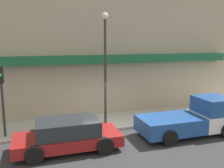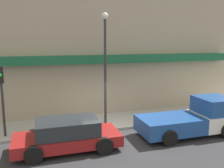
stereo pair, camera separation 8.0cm
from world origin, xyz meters
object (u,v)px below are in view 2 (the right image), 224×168
at_px(pickup_truck, 194,119).
at_px(parked_car, 67,135).
at_px(fire_hydrant, 65,123).
at_px(street_lamp, 105,57).
at_px(traffic_light, 1,89).

distance_m(pickup_truck, parked_car, 6.49).
relative_size(fire_hydrant, street_lamp, 0.12).
bearing_deg(pickup_truck, street_lamp, 146.83).
relative_size(street_lamp, traffic_light, 1.76).
bearing_deg(fire_hydrant, traffic_light, -176.37).
height_order(fire_hydrant, traffic_light, traffic_light).
xyz_separation_m(pickup_truck, parked_car, (-6.49, 0.00, -0.13)).
bearing_deg(street_lamp, traffic_light, -174.37).
relative_size(pickup_truck, traffic_light, 1.50).
bearing_deg(street_lamp, pickup_truck, -32.73).
height_order(pickup_truck, traffic_light, traffic_light).
height_order(pickup_truck, street_lamp, street_lamp).
xyz_separation_m(pickup_truck, street_lamp, (-4.02, 2.58, 3.09)).
height_order(parked_car, traffic_light, traffic_light).
xyz_separation_m(fire_hydrant, traffic_light, (-2.94, -0.19, 2.03)).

